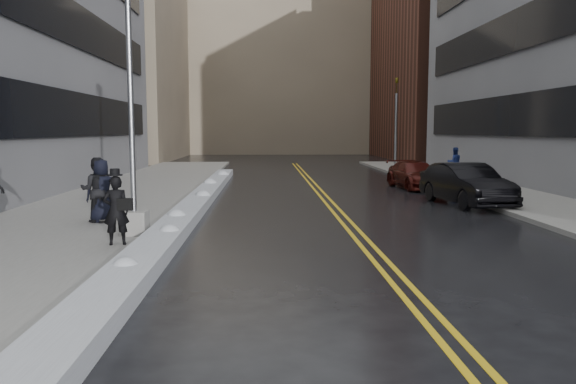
{
  "coord_description": "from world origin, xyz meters",
  "views": [
    {
      "loc": [
        0.04,
        -12.25,
        2.79
      ],
      "look_at": [
        0.59,
        1.24,
        1.3
      ],
      "focal_mm": 35.0,
      "sensor_mm": 36.0,
      "label": 1
    }
  ],
  "objects": [
    {
      "name": "building_east_far",
      "position": [
        19.0,
        42.0,
        14.0
      ],
      "size": [
        14.0,
        20.0,
        28.0
      ],
      "primitive_type": "cube",
      "color": "#562D21",
      "rests_on": "ground"
    },
    {
      "name": "traffic_signal",
      "position": [
        8.5,
        24.0,
        3.4
      ],
      "size": [
        0.16,
        0.2,
        6.0
      ],
      "color": "gray",
      "rests_on": "sidewalk_east"
    },
    {
      "name": "building_far",
      "position": [
        2.0,
        60.0,
        11.0
      ],
      "size": [
        36.0,
        16.0,
        22.0
      ],
      "primitive_type": "cube",
      "color": "gray",
      "rests_on": "ground"
    },
    {
      "name": "building_west_far",
      "position": [
        -15.5,
        44.0,
        9.0
      ],
      "size": [
        14.0,
        22.0,
        18.0
      ],
      "primitive_type": "cube",
      "color": "gray",
      "rests_on": "ground"
    },
    {
      "name": "lane_line_left",
      "position": [
        2.35,
        10.0,
        0.0
      ],
      "size": [
        0.12,
        50.0,
        0.01
      ],
      "primitive_type": "cube",
      "color": "gold",
      "rests_on": "ground"
    },
    {
      "name": "car_maroon",
      "position": [
        7.26,
        14.4,
        0.65
      ],
      "size": [
        2.23,
        4.63,
        1.3
      ],
      "primitive_type": "imported",
      "rotation": [
        0.0,
        0.0,
        0.09
      ],
      "color": "#450F0B",
      "rests_on": "ground"
    },
    {
      "name": "sidewalk_east",
      "position": [
        10.0,
        10.0,
        0.07
      ],
      "size": [
        4.0,
        50.0,
        0.15
      ],
      "primitive_type": "cube",
      "color": "gray",
      "rests_on": "ground"
    },
    {
      "name": "pedestrian_c",
      "position": [
        -4.67,
        3.98,
        1.06
      ],
      "size": [
        0.98,
        0.74,
        1.82
      ],
      "primitive_type": "imported",
      "rotation": [
        0.0,
        0.0,
        3.33
      ],
      "color": "black",
      "rests_on": "sidewalk_west"
    },
    {
      "name": "ground",
      "position": [
        0.0,
        0.0,
        0.0
      ],
      "size": [
        160.0,
        160.0,
        0.0
      ],
      "primitive_type": "plane",
      "color": "black",
      "rests_on": "ground"
    },
    {
      "name": "lamppost",
      "position": [
        -3.3,
        2.0,
        2.53
      ],
      "size": [
        0.65,
        0.65,
        7.62
      ],
      "color": "gray",
      "rests_on": "sidewalk_west"
    },
    {
      "name": "fire_hydrant",
      "position": [
        9.0,
        10.0,
        0.55
      ],
      "size": [
        0.26,
        0.26,
        0.73
      ],
      "color": "maroon",
      "rests_on": "sidewalk_east"
    },
    {
      "name": "lane_line_right",
      "position": [
        2.65,
        10.0,
        0.0
      ],
      "size": [
        0.12,
        50.0,
        0.01
      ],
      "primitive_type": "cube",
      "color": "gold",
      "rests_on": "ground"
    },
    {
      "name": "pedestrian_b",
      "position": [
        -4.82,
        4.02,
        1.08
      ],
      "size": [
        1.01,
        0.84,
        1.87
      ],
      "primitive_type": "imported",
      "rotation": [
        0.0,
        0.0,
        3.3
      ],
      "color": "black",
      "rests_on": "sidewalk_west"
    },
    {
      "name": "pedestrian_fedora",
      "position": [
        -3.4,
        0.69,
        0.95
      ],
      "size": [
        0.65,
        0.5,
        1.61
      ],
      "primitive_type": "imported",
      "rotation": [
        0.0,
        0.0,
        3.35
      ],
      "color": "black",
      "rests_on": "sidewalk_west"
    },
    {
      "name": "car_black",
      "position": [
        7.5,
        8.21,
        0.79
      ],
      "size": [
        2.31,
        4.95,
        1.57
      ],
      "primitive_type": "imported",
      "rotation": [
        0.0,
        0.0,
        0.14
      ],
      "color": "black",
      "rests_on": "ground"
    },
    {
      "name": "sidewalk_west",
      "position": [
        -5.75,
        10.0,
        0.07
      ],
      "size": [
        5.5,
        50.0,
        0.15
      ],
      "primitive_type": "cube",
      "color": "gray",
      "rests_on": "ground"
    },
    {
      "name": "pedestrian_east",
      "position": [
        10.75,
        19.07,
        0.99
      ],
      "size": [
        0.82,
        0.65,
        1.67
      ],
      "primitive_type": "imported",
      "rotation": [
        0.0,
        0.0,
        3.13
      ],
      "color": "navy",
      "rests_on": "sidewalk_east"
    },
    {
      "name": "snow_ridge",
      "position": [
        -2.45,
        8.0,
        0.17
      ],
      "size": [
        0.9,
        30.0,
        0.34
      ],
      "primitive_type": "cube",
      "color": "silver",
      "rests_on": "ground"
    }
  ]
}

